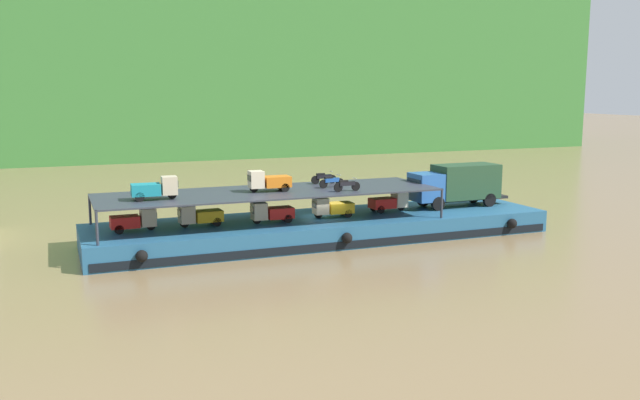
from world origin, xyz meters
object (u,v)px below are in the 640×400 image
(mini_truck_upper_mid, at_px, (269,181))
(mini_truck_lower_mid, at_px, (271,212))
(mini_truck_lower_fore, at_px, (332,207))
(mini_truck_lower_bow, at_px, (389,202))
(motorcycle_upper_centre, at_px, (331,181))
(mini_truck_lower_stern, at_px, (134,220))
(motorcycle_upper_stbd, at_px, (324,178))
(cargo_barge, at_px, (324,228))
(mini_truck_lower_aft, at_px, (200,215))
(mini_truck_upper_stern, at_px, (155,188))
(motorcycle_upper_port, at_px, (347,185))
(covered_lorry, at_px, (457,184))

(mini_truck_upper_mid, bearing_deg, mini_truck_lower_mid, -86.76)
(mini_truck_lower_fore, bearing_deg, mini_truck_lower_bow, 7.24)
(mini_truck_lower_bow, xyz_separation_m, motorcycle_upper_centre, (-4.62, -0.37, 1.74))
(mini_truck_lower_stern, height_order, mini_truck_lower_fore, same)
(mini_truck_lower_stern, relative_size, motorcycle_upper_centre, 1.46)
(mini_truck_lower_mid, height_order, mini_truck_upper_mid, mini_truck_upper_mid)
(mini_truck_upper_mid, relative_size, motorcycle_upper_stbd, 1.46)
(cargo_barge, relative_size, mini_truck_lower_mid, 11.50)
(mini_truck_lower_aft, xyz_separation_m, motorcycle_upper_stbd, (9.25, 1.90, 1.74))
(mini_truck_lower_fore, bearing_deg, motorcycle_upper_stbd, 83.15)
(mini_truck_upper_stern, bearing_deg, motorcycle_upper_port, -5.99)
(mini_truck_lower_bow, height_order, motorcycle_upper_centre, motorcycle_upper_centre)
(mini_truck_lower_bow, bearing_deg, mini_truck_upper_stern, -176.24)
(mini_truck_upper_stern, relative_size, motorcycle_upper_centre, 1.47)
(mini_truck_lower_stern, xyz_separation_m, mini_truck_lower_mid, (8.62, -0.52, 0.00))
(mini_truck_lower_mid, distance_m, mini_truck_lower_fore, 4.42)
(mini_truck_lower_mid, xyz_separation_m, motorcycle_upper_centre, (4.45, 0.51, 1.74))
(motorcycle_upper_centre, bearing_deg, mini_truck_upper_mid, -179.03)
(motorcycle_upper_stbd, bearing_deg, mini_truck_lower_mid, -151.92)
(covered_lorry, distance_m, mini_truck_lower_aft, 19.25)
(cargo_barge, xyz_separation_m, mini_truck_lower_mid, (-3.88, -0.49, 1.44))
(motorcycle_upper_centre, bearing_deg, covered_lorry, 2.00)
(motorcycle_upper_stbd, bearing_deg, cargo_barge, -111.77)
(mini_truck_lower_fore, xyz_separation_m, mini_truck_upper_stern, (-11.80, -0.49, 2.00))
(motorcycle_upper_centre, bearing_deg, mini_truck_lower_fore, -99.59)
(mini_truck_lower_stern, xyz_separation_m, motorcycle_upper_port, (13.33, -1.99, 1.74))
(mini_truck_lower_bow, height_order, mini_truck_upper_mid, mini_truck_upper_mid)
(mini_truck_lower_mid, distance_m, motorcycle_upper_port, 5.23)
(mini_truck_lower_aft, xyz_separation_m, mini_truck_lower_mid, (4.57, -0.59, 0.00))
(mini_truck_lower_fore, bearing_deg, mini_truck_lower_stern, 178.98)
(mini_truck_lower_stern, bearing_deg, mini_truck_lower_aft, 1.03)
(mini_truck_upper_stern, bearing_deg, motorcycle_upper_centre, 3.45)
(mini_truck_lower_fore, relative_size, motorcycle_upper_stbd, 1.46)
(cargo_barge, bearing_deg, mini_truck_lower_stern, 179.88)
(mini_truck_lower_bow, distance_m, mini_truck_upper_stern, 16.61)
(cargo_barge, distance_m, mini_truck_lower_fore, 1.55)
(mini_truck_lower_bow, relative_size, motorcycle_upper_port, 1.46)
(mini_truck_lower_aft, bearing_deg, mini_truck_lower_stern, -178.97)
(mini_truck_lower_aft, relative_size, motorcycle_upper_centre, 1.48)
(mini_truck_upper_mid, bearing_deg, motorcycle_upper_stbd, 23.66)
(mini_truck_lower_mid, xyz_separation_m, mini_truck_lower_fore, (4.41, 0.29, 0.00))
(mini_truck_upper_stern, bearing_deg, mini_truck_lower_stern, 149.77)
(mini_truck_lower_bow, xyz_separation_m, mini_truck_upper_stern, (-16.45, -1.08, 2.00))
(mini_truck_lower_fore, height_order, motorcycle_upper_stbd, motorcycle_upper_stbd)
(mini_truck_lower_mid, relative_size, motorcycle_upper_port, 1.44)
(mini_truck_lower_stern, relative_size, motorcycle_upper_stbd, 1.45)
(mini_truck_lower_bow, height_order, motorcycle_upper_port, motorcycle_upper_port)
(mini_truck_lower_fore, xyz_separation_m, mini_truck_upper_mid, (-4.44, 0.15, 2.00))
(mini_truck_lower_aft, distance_m, motorcycle_upper_centre, 9.19)
(cargo_barge, relative_size, motorcycle_upper_port, 16.56)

